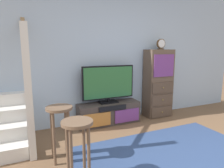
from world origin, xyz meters
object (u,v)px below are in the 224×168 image
object	(u,v)px
side_cabinet	(158,83)
desk_clock	(161,44)
media_console	(109,113)
television	(108,83)
bar_stool_near	(78,138)
bar_stool_far	(60,121)

from	to	relation	value
side_cabinet	desk_clock	world-z (taller)	desk_clock
media_console	desk_clock	size ratio (longest dim) A/B	5.65
media_console	side_cabinet	bearing A→B (deg)	0.50
media_console	television	distance (m)	0.60
media_console	television	xyz separation A→B (m)	(0.00, 0.02, 0.60)
side_cabinet	bar_stool_near	distance (m)	2.67
bar_stool_far	television	bearing A→B (deg)	41.84
side_cabinet	bar_stool_far	bearing A→B (deg)	-156.82
media_console	side_cabinet	distance (m)	1.28
media_console	bar_stool_near	size ratio (longest dim) A/B	1.71
media_console	side_cabinet	world-z (taller)	side_cabinet
side_cabinet	desk_clock	bearing A→B (deg)	-35.32
television	bar_stool_far	size ratio (longest dim) A/B	1.43
media_console	bar_stool_near	distance (m)	1.85
side_cabinet	bar_stool_far	size ratio (longest dim) A/B	1.97
media_console	bar_stool_far	xyz separation A→B (m)	(-1.10, -0.96, 0.34)
side_cabinet	bar_stool_near	bearing A→B (deg)	-145.00
desk_clock	side_cabinet	bearing A→B (deg)	144.68
television	bar_stool_near	world-z (taller)	television
desk_clock	bar_stool_far	world-z (taller)	desk_clock
television	bar_stool_far	distance (m)	1.50
television	bar_stool_far	bearing A→B (deg)	-138.16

